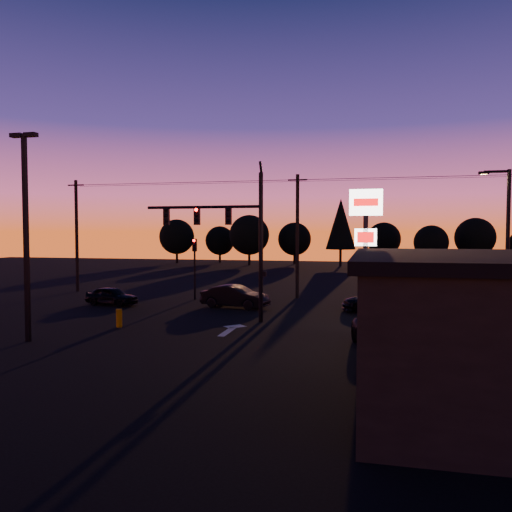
{
  "coord_description": "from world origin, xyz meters",
  "views": [
    {
      "loc": [
        7.28,
        -22.01,
        4.86
      ],
      "look_at": [
        1.0,
        5.0,
        3.5
      ],
      "focal_mm": 35.0,
      "sensor_mm": 36.0,
      "label": 1
    }
  ],
  "objects_px": {
    "parking_lot_light": "(26,222)",
    "suv_parked": "(389,335)",
    "traffic_signal_mast": "(232,230)",
    "car_right": "(383,300)",
    "bollard": "(119,318)",
    "pylon_sign": "(366,230)",
    "car_mid": "(235,296)",
    "secondary_signal": "(195,260)",
    "streetlight": "(506,240)",
    "car_left": "(112,296)"
  },
  "relations": [
    {
      "from": "traffic_signal_mast",
      "to": "car_right",
      "type": "bearing_deg",
      "value": 31.52
    },
    {
      "from": "pylon_sign",
      "to": "car_mid",
      "type": "distance_m",
      "value": 11.57
    },
    {
      "from": "bollard",
      "to": "suv_parked",
      "type": "distance_m",
      "value": 13.39
    },
    {
      "from": "secondary_signal",
      "to": "bollard",
      "type": "height_order",
      "value": "secondary_signal"
    },
    {
      "from": "parking_lot_light",
      "to": "streetlight",
      "type": "bearing_deg",
      "value": 21.65
    },
    {
      "from": "traffic_signal_mast",
      "to": "car_right",
      "type": "relative_size",
      "value": 1.75
    },
    {
      "from": "pylon_sign",
      "to": "streetlight",
      "type": "distance_m",
      "value": 8.0
    },
    {
      "from": "secondary_signal",
      "to": "streetlight",
      "type": "xyz_separation_m",
      "value": [
        18.91,
        -5.99,
        1.56
      ]
    },
    {
      "from": "traffic_signal_mast",
      "to": "car_right",
      "type": "height_order",
      "value": "traffic_signal_mast"
    },
    {
      "from": "car_left",
      "to": "car_right",
      "type": "distance_m",
      "value": 17.44
    },
    {
      "from": "traffic_signal_mast",
      "to": "bollard",
      "type": "relative_size",
      "value": 9.26
    },
    {
      "from": "streetlight",
      "to": "bollard",
      "type": "bearing_deg",
      "value": -166.49
    },
    {
      "from": "traffic_signal_mast",
      "to": "car_mid",
      "type": "height_order",
      "value": "traffic_signal_mast"
    },
    {
      "from": "pylon_sign",
      "to": "car_right",
      "type": "relative_size",
      "value": 1.38
    },
    {
      "from": "suv_parked",
      "to": "bollard",
      "type": "bearing_deg",
      "value": 158.55
    },
    {
      "from": "traffic_signal_mast",
      "to": "secondary_signal",
      "type": "relative_size",
      "value": 1.97
    },
    {
      "from": "streetlight",
      "to": "car_right",
      "type": "height_order",
      "value": "streetlight"
    },
    {
      "from": "car_left",
      "to": "suv_parked",
      "type": "xyz_separation_m",
      "value": [
        17.39,
        -9.15,
        0.09
      ]
    },
    {
      "from": "parking_lot_light",
      "to": "traffic_signal_mast",
      "type": "bearing_deg",
      "value": 43.37
    },
    {
      "from": "pylon_sign",
      "to": "secondary_signal",
      "type": "bearing_deg",
      "value": 140.23
    },
    {
      "from": "suv_parked",
      "to": "traffic_signal_mast",
      "type": "bearing_deg",
      "value": 134.72
    },
    {
      "from": "traffic_signal_mast",
      "to": "parking_lot_light",
      "type": "relative_size",
      "value": 0.94
    },
    {
      "from": "bollard",
      "to": "car_right",
      "type": "bearing_deg",
      "value": 31.38
    },
    {
      "from": "bollard",
      "to": "car_mid",
      "type": "relative_size",
      "value": 0.21
    },
    {
      "from": "parking_lot_light",
      "to": "suv_parked",
      "type": "bearing_deg",
      "value": 5.68
    },
    {
      "from": "car_left",
      "to": "traffic_signal_mast",
      "type": "bearing_deg",
      "value": -100.61
    },
    {
      "from": "car_mid",
      "to": "pylon_sign",
      "type": "bearing_deg",
      "value": -120.56
    },
    {
      "from": "traffic_signal_mast",
      "to": "suv_parked",
      "type": "distance_m",
      "value": 10.63
    },
    {
      "from": "traffic_signal_mast",
      "to": "secondary_signal",
      "type": "height_order",
      "value": "traffic_signal_mast"
    },
    {
      "from": "car_right",
      "to": "suv_parked",
      "type": "xyz_separation_m",
      "value": [
        0.0,
        -10.41,
        -0.01
      ]
    },
    {
      "from": "parking_lot_light",
      "to": "suv_parked",
      "type": "distance_m",
      "value": 16.21
    },
    {
      "from": "car_mid",
      "to": "bollard",
      "type": "bearing_deg",
      "value": 162.22
    },
    {
      "from": "pylon_sign",
      "to": "streetlight",
      "type": "relative_size",
      "value": 0.85
    },
    {
      "from": "secondary_signal",
      "to": "suv_parked",
      "type": "xyz_separation_m",
      "value": [
        12.98,
        -12.95,
        -2.16
      ]
    },
    {
      "from": "streetlight",
      "to": "car_right",
      "type": "bearing_deg",
      "value": 149.83
    },
    {
      "from": "streetlight",
      "to": "car_mid",
      "type": "xyz_separation_m",
      "value": [
        -15.1,
        3.01,
        -3.7
      ]
    },
    {
      "from": "car_right",
      "to": "bollard",
      "type": "bearing_deg",
      "value": -68.55
    },
    {
      "from": "streetlight",
      "to": "car_mid",
      "type": "height_order",
      "value": "streetlight"
    },
    {
      "from": "car_right",
      "to": "car_left",
      "type": "bearing_deg",
      "value": -95.79
    },
    {
      "from": "car_right",
      "to": "suv_parked",
      "type": "height_order",
      "value": "car_right"
    },
    {
      "from": "traffic_signal_mast",
      "to": "bollard",
      "type": "bearing_deg",
      "value": -148.84
    },
    {
      "from": "car_right",
      "to": "pylon_sign",
      "type": "bearing_deg",
      "value": -17.42
    },
    {
      "from": "bollard",
      "to": "suv_parked",
      "type": "height_order",
      "value": "suv_parked"
    },
    {
      "from": "suv_parked",
      "to": "car_right",
      "type": "bearing_deg",
      "value": 78.74
    },
    {
      "from": "bollard",
      "to": "suv_parked",
      "type": "xyz_separation_m",
      "value": [
        13.18,
        -2.37,
        0.24
      ]
    },
    {
      "from": "streetlight",
      "to": "bollard",
      "type": "height_order",
      "value": "streetlight"
    },
    {
      "from": "pylon_sign",
      "to": "car_mid",
      "type": "bearing_deg",
      "value": 139.42
    },
    {
      "from": "parking_lot_light",
      "to": "car_mid",
      "type": "xyz_separation_m",
      "value": [
        6.31,
        11.51,
        -4.55
      ]
    },
    {
      "from": "parking_lot_light",
      "to": "bollard",
      "type": "xyz_separation_m",
      "value": [
        2.3,
        3.91,
        -4.81
      ]
    },
    {
      "from": "streetlight",
      "to": "secondary_signal",
      "type": "bearing_deg",
      "value": 162.44
    }
  ]
}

